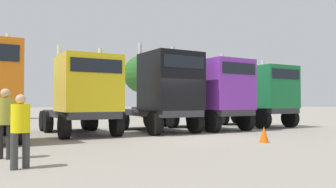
{
  "coord_description": "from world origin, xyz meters",
  "views": [
    {
      "loc": [
        -8.17,
        -11.29,
        1.45
      ],
      "look_at": [
        1.27,
        4.42,
        1.92
      ],
      "focal_mm": 36.35,
      "sensor_mm": 36.0,
      "label": 1
    }
  ],
  "objects_px": {
    "traffic_cone_near": "(264,134)",
    "semi_truck_black": "(164,92)",
    "semi_truck_purple": "(216,95)",
    "semi_truck_yellow": "(84,95)",
    "visitor_in_hivis": "(20,126)",
    "visitor_with_camera": "(5,118)",
    "semi_truck_green": "(262,95)"
  },
  "relations": [
    {
      "from": "traffic_cone_near",
      "to": "semi_truck_black",
      "type": "bearing_deg",
      "value": 101.02
    },
    {
      "from": "traffic_cone_near",
      "to": "semi_truck_purple",
      "type": "bearing_deg",
      "value": 68.73
    },
    {
      "from": "semi_truck_yellow",
      "to": "semi_truck_black",
      "type": "relative_size",
      "value": 1.01
    },
    {
      "from": "semi_truck_yellow",
      "to": "visitor_in_hivis",
      "type": "height_order",
      "value": "semi_truck_yellow"
    },
    {
      "from": "visitor_with_camera",
      "to": "semi_truck_purple",
      "type": "bearing_deg",
      "value": -25.03
    },
    {
      "from": "visitor_in_hivis",
      "to": "traffic_cone_near",
      "type": "xyz_separation_m",
      "value": [
        8.29,
        0.74,
        -0.65
      ]
    },
    {
      "from": "semi_truck_black",
      "to": "visitor_with_camera",
      "type": "distance_m",
      "value": 8.72
    },
    {
      "from": "visitor_in_hivis",
      "to": "traffic_cone_near",
      "type": "distance_m",
      "value": 8.35
    },
    {
      "from": "semi_truck_black",
      "to": "visitor_in_hivis",
      "type": "bearing_deg",
      "value": -49.77
    },
    {
      "from": "semi_truck_yellow",
      "to": "traffic_cone_near",
      "type": "bearing_deg",
      "value": 40.42
    },
    {
      "from": "semi_truck_yellow",
      "to": "semi_truck_green",
      "type": "bearing_deg",
      "value": 90.64
    },
    {
      "from": "semi_truck_black",
      "to": "visitor_with_camera",
      "type": "xyz_separation_m",
      "value": [
        -7.4,
        -4.52,
        -0.91
      ]
    },
    {
      "from": "visitor_in_hivis",
      "to": "visitor_with_camera",
      "type": "relative_size",
      "value": 0.9
    },
    {
      "from": "semi_truck_purple",
      "to": "visitor_in_hivis",
      "type": "height_order",
      "value": "semi_truck_purple"
    },
    {
      "from": "semi_truck_black",
      "to": "semi_truck_purple",
      "type": "height_order",
      "value": "semi_truck_black"
    },
    {
      "from": "semi_truck_purple",
      "to": "visitor_in_hivis",
      "type": "xyz_separation_m",
      "value": [
        -10.36,
        -6.04,
        -0.93
      ]
    },
    {
      "from": "semi_truck_green",
      "to": "visitor_with_camera",
      "type": "bearing_deg",
      "value": -69.28
    },
    {
      "from": "visitor_with_camera",
      "to": "traffic_cone_near",
      "type": "relative_size",
      "value": 3.08
    },
    {
      "from": "semi_truck_purple",
      "to": "semi_truck_green",
      "type": "xyz_separation_m",
      "value": [
        3.93,
        0.49,
        0.02
      ]
    },
    {
      "from": "semi_truck_black",
      "to": "semi_truck_purple",
      "type": "bearing_deg",
      "value": 88.61
    },
    {
      "from": "semi_truck_black",
      "to": "traffic_cone_near",
      "type": "bearing_deg",
      "value": 11.04
    },
    {
      "from": "semi_truck_green",
      "to": "visitor_in_hivis",
      "type": "bearing_deg",
      "value": -63.56
    },
    {
      "from": "visitor_with_camera",
      "to": "traffic_cone_near",
      "type": "height_order",
      "value": "visitor_with_camera"
    },
    {
      "from": "semi_truck_green",
      "to": "traffic_cone_near",
      "type": "bearing_deg",
      "value": -44.09
    },
    {
      "from": "semi_truck_black",
      "to": "semi_truck_green",
      "type": "xyz_separation_m",
      "value": [
        7.04,
        0.41,
        -0.07
      ]
    },
    {
      "from": "semi_truck_purple",
      "to": "visitor_in_hivis",
      "type": "relative_size",
      "value": 3.7
    },
    {
      "from": "semi_truck_green",
      "to": "traffic_cone_near",
      "type": "relative_size",
      "value": 10.21
    },
    {
      "from": "semi_truck_purple",
      "to": "visitor_with_camera",
      "type": "xyz_separation_m",
      "value": [
        -10.51,
        -4.45,
        -0.82
      ]
    },
    {
      "from": "semi_truck_yellow",
      "to": "semi_truck_green",
      "type": "xyz_separation_m",
      "value": [
        10.8,
        -0.16,
        0.09
      ]
    },
    {
      "from": "semi_truck_yellow",
      "to": "semi_truck_black",
      "type": "distance_m",
      "value": 3.81
    },
    {
      "from": "semi_truck_black",
      "to": "visitor_in_hivis",
      "type": "relative_size",
      "value": 3.61
    },
    {
      "from": "semi_truck_yellow",
      "to": "visitor_with_camera",
      "type": "xyz_separation_m",
      "value": [
        -3.64,
        -5.1,
        -0.75
      ]
    }
  ]
}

